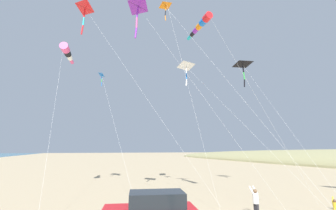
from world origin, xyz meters
The scene contains 10 objects.
person_child_green_jacket centered at (-1.78, -2.94, 0.91)m, with size 0.41×0.52×1.66m.
person_bystander_far centered at (-5.19, -0.61, 0.68)m, with size 0.43×0.37×1.24m.
kite_delta_long_streamer_right centered at (4.27, -8.44, 15.68)m, with size 9.38×6.66×16.09m.
kite_delta_rainbow_low_near centered at (6.18, -17.45, 12.22)m, with size 1.98×12.72×12.57m.
kite_delta_blue_topmost centered at (8.48, -14.07, 18.11)m, with size 10.57×9.75×18.54m.
kite_delta_checkered_midright centered at (-1.13, -10.36, 11.79)m, with size 5.07×10.61×12.22m.
kite_windsock_red_high_left centered at (9.89, -15.13, 13.47)m, with size 1.31×13.78×14.00m.
kite_delta_small_distant centered at (1.55, -8.99, 16.77)m, with size 6.15×10.59×17.11m.
kite_delta_yellow_midlevel centered at (-7.82, -10.07, 12.88)m, with size 2.77×11.08×13.26m.
kite_windsock_purple_drifting centered at (-0.22, -5.87, 13.57)m, with size 7.98×4.70×13.92m.
Camera 1 is at (8.20, 8.12, 3.80)m, focal length 23.86 mm.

